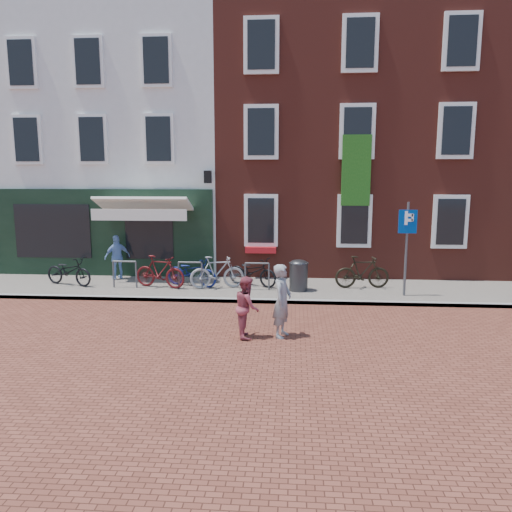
# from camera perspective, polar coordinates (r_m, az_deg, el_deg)

# --- Properties ---
(ground) EXTENTS (80.00, 80.00, 0.00)m
(ground) POSITION_cam_1_polar(r_m,az_deg,el_deg) (13.73, -2.34, -5.40)
(ground) COLOR brown
(sidewalk) EXTENTS (24.00, 3.00, 0.10)m
(sidewalk) POSITION_cam_1_polar(r_m,az_deg,el_deg) (15.10, 2.10, -3.83)
(sidewalk) COLOR slate
(sidewalk) RESTS_ON ground
(building_stucco) EXTENTS (8.00, 8.00, 9.00)m
(building_stucco) POSITION_cam_1_polar(r_m,az_deg,el_deg) (21.24, -13.96, 11.84)
(building_stucco) COLOR silver
(building_stucco) RESTS_ON ground
(building_brick_mid) EXTENTS (6.00, 8.00, 10.00)m
(building_brick_mid) POSITION_cam_1_polar(r_m,az_deg,el_deg) (20.24, 5.73, 13.61)
(building_brick_mid) COLOR maroon
(building_brick_mid) RESTS_ON ground
(building_brick_right) EXTENTS (6.00, 8.00, 10.00)m
(building_brick_right) POSITION_cam_1_polar(r_m,az_deg,el_deg) (21.24, 22.56, 12.76)
(building_brick_right) COLOR maroon
(building_brick_right) RESTS_ON ground
(litter_bin) EXTENTS (0.54, 0.54, 0.98)m
(litter_bin) POSITION_cam_1_polar(r_m,az_deg,el_deg) (14.69, 4.89, -2.01)
(litter_bin) COLOR #303032
(litter_bin) RESTS_ON sidewalk
(parking_sign) EXTENTS (0.50, 0.08, 2.64)m
(parking_sign) POSITION_cam_1_polar(r_m,az_deg,el_deg) (14.45, 16.87, 2.26)
(parking_sign) COLOR #4C4C4F
(parking_sign) RESTS_ON sidewalk
(woman) EXTENTS (0.54, 0.67, 1.60)m
(woman) POSITION_cam_1_polar(r_m,az_deg,el_deg) (10.82, 3.01, -5.13)
(woman) COLOR gray
(woman) RESTS_ON ground
(boy) EXTENTS (0.62, 0.73, 1.34)m
(boy) POSITION_cam_1_polar(r_m,az_deg,el_deg) (10.81, -1.04, -5.84)
(boy) COLOR #963B48
(boy) RESTS_ON ground
(cafe_person) EXTENTS (0.88, 0.79, 1.43)m
(cafe_person) POSITION_cam_1_polar(r_m,az_deg,el_deg) (16.87, -15.56, -0.11)
(cafe_person) COLOR #7DA0D6
(cafe_person) RESTS_ON sidewalk
(bicycle_0) EXTENTS (1.78, 1.08, 0.88)m
(bicycle_0) POSITION_cam_1_polar(r_m,az_deg,el_deg) (16.41, -20.60, -1.61)
(bicycle_0) COLOR black
(bicycle_0) RESTS_ON sidewalk
(bicycle_1) EXTENTS (1.69, 0.85, 0.98)m
(bicycle_1) POSITION_cam_1_polar(r_m,az_deg,el_deg) (15.29, -10.92, -1.77)
(bicycle_1) COLOR #4D0F11
(bicycle_1) RESTS_ON sidewalk
(bicycle_2) EXTENTS (1.78, 1.08, 0.88)m
(bicycle_2) POSITION_cam_1_polar(r_m,az_deg,el_deg) (15.34, -7.35, -1.82)
(bicycle_2) COLOR #0D1753
(bicycle_2) RESTS_ON sidewalk
(bicycle_3) EXTENTS (1.69, 0.85, 0.98)m
(bicycle_3) POSITION_cam_1_polar(r_m,az_deg,el_deg) (14.96, -4.47, -1.87)
(bicycle_3) COLOR gray
(bicycle_3) RESTS_ON sidewalk
(bicycle_4) EXTENTS (1.76, 1.28, 0.88)m
(bicycle_4) POSITION_cam_1_polar(r_m,az_deg,el_deg) (15.28, -0.41, -1.79)
(bicycle_4) COLOR black
(bicycle_4) RESTS_ON sidewalk
(bicycle_5) EXTENTS (1.67, 0.62, 0.98)m
(bicycle_5) POSITION_cam_1_polar(r_m,az_deg,el_deg) (15.28, 12.05, -1.81)
(bicycle_5) COLOR black
(bicycle_5) RESTS_ON sidewalk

